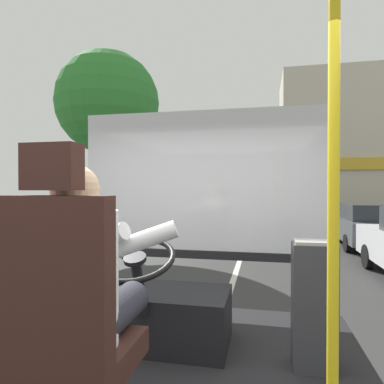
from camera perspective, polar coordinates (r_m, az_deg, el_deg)
ground at (r=10.69m, az=8.71°, el=-9.45°), size 18.00×44.00×0.06m
driver_seat at (r=1.61m, az=-20.11°, el=-20.99°), size 0.48×0.48×1.35m
bus_driver at (r=1.65m, az=-17.90°, el=-13.66°), size 0.78×0.61×0.79m
steering_console at (r=2.73m, az=-6.17°, el=-19.70°), size 1.10×0.96×0.84m
handrail_pole at (r=1.41m, az=22.71°, el=-1.06°), size 0.04×0.04×2.27m
fare_box at (r=2.45m, az=19.82°, el=-17.44°), size 0.27×0.20×0.83m
windshield_panel at (r=3.38m, az=1.87°, el=-1.49°), size 2.50×0.08×1.48m
street_tree at (r=11.20m, az=-13.99°, el=14.20°), size 3.18×3.18×6.09m
shop_building at (r=21.37m, az=28.86°, el=6.49°), size 10.36×4.63×8.08m
parked_car_charcoal at (r=12.17m, az=27.45°, el=-4.83°), size 1.88×4.06×1.36m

